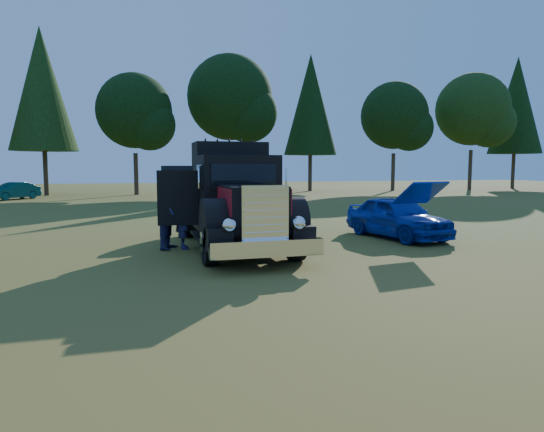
{
  "coord_description": "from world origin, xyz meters",
  "views": [
    {
      "loc": [
        -4.19,
        -12.07,
        2.29
      ],
      "look_at": [
        -0.64,
        0.4,
        0.98
      ],
      "focal_mm": 32.0,
      "sensor_mm": 36.0,
      "label": 1
    }
  ],
  "objects_px": {
    "hotrod_coupe": "(397,217)",
    "spectator_near": "(184,216)",
    "spectator_far": "(172,215)",
    "distant_teal_car": "(13,191)",
    "diamond_t_truck": "(236,203)"
  },
  "relations": [
    {
      "from": "hotrod_coupe",
      "to": "spectator_near",
      "type": "relative_size",
      "value": 2.38
    },
    {
      "from": "spectator_far",
      "to": "distant_teal_car",
      "type": "distance_m",
      "value": 25.81
    },
    {
      "from": "spectator_far",
      "to": "distant_teal_car",
      "type": "xyz_separation_m",
      "value": [
        -9.2,
        24.12,
        -0.35
      ]
    },
    {
      "from": "spectator_near",
      "to": "spectator_far",
      "type": "relative_size",
      "value": 0.96
    },
    {
      "from": "hotrod_coupe",
      "to": "distant_teal_car",
      "type": "xyz_separation_m",
      "value": [
        -16.36,
        23.99,
        -0.08
      ]
    },
    {
      "from": "spectator_far",
      "to": "distant_teal_car",
      "type": "height_order",
      "value": "spectator_far"
    },
    {
      "from": "spectator_far",
      "to": "diamond_t_truck",
      "type": "bearing_deg",
      "value": -82.61
    },
    {
      "from": "spectator_near",
      "to": "spectator_far",
      "type": "xyz_separation_m",
      "value": [
        -0.33,
        0.05,
        0.04
      ]
    },
    {
      "from": "diamond_t_truck",
      "to": "spectator_far",
      "type": "relative_size",
      "value": 3.76
    },
    {
      "from": "diamond_t_truck",
      "to": "spectator_far",
      "type": "bearing_deg",
      "value": 163.9
    },
    {
      "from": "hotrod_coupe",
      "to": "spectator_near",
      "type": "distance_m",
      "value": 6.84
    },
    {
      "from": "diamond_t_truck",
      "to": "distant_teal_car",
      "type": "xyz_separation_m",
      "value": [
        -10.92,
        24.61,
        -0.67
      ]
    },
    {
      "from": "spectator_far",
      "to": "distant_teal_car",
      "type": "bearing_deg",
      "value": 44.38
    },
    {
      "from": "diamond_t_truck",
      "to": "distant_teal_car",
      "type": "relative_size",
      "value": 1.95
    },
    {
      "from": "spectator_near",
      "to": "hotrod_coupe",
      "type": "bearing_deg",
      "value": -91.1
    }
  ]
}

